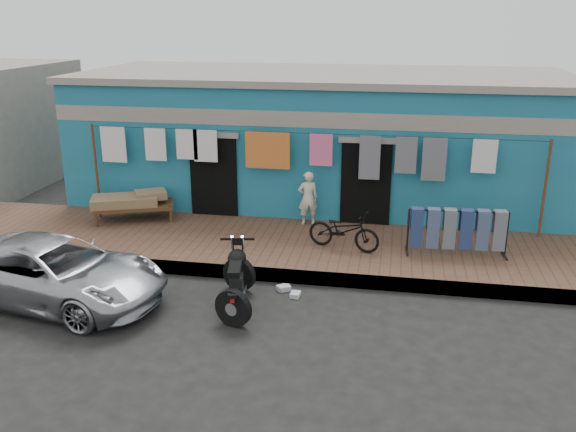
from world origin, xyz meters
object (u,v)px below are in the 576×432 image
object	(u,v)px
seated_person	(308,198)
bicycle	(344,226)
charpoy	(134,207)
jeans_rack	(457,231)
car	(54,271)
motorcycle	(236,278)

from	to	relation	value
seated_person	bicycle	world-z (taller)	seated_person
charpoy	bicycle	bearing A→B (deg)	-11.17
charpoy	jeans_rack	size ratio (longest dim) A/B	1.02
charpoy	car	bearing A→B (deg)	-87.23
bicycle	charpoy	xyz separation A→B (m)	(-4.89, 0.97, -0.17)
seated_person	bicycle	xyz separation A→B (m)	(0.94, -1.37, -0.13)
seated_person	jeans_rack	distance (m)	3.38
bicycle	motorcycle	world-z (taller)	bicycle
motorcycle	charpoy	bearing A→B (deg)	123.81
car	motorcycle	size ratio (longest dim) A/B	2.30
car	jeans_rack	size ratio (longest dim) A/B	2.01
bicycle	jeans_rack	distance (m)	2.20
bicycle	charpoy	size ratio (longest dim) A/B	0.73
seated_person	motorcycle	world-z (taller)	seated_person
bicycle	motorcycle	xyz separation A→B (m)	(-1.58, -2.40, -0.19)
seated_person	jeans_rack	xyz separation A→B (m)	(3.13, -1.26, -0.13)
seated_person	motorcycle	bearing A→B (deg)	61.49
car	charpoy	xyz separation A→B (m)	(-0.18, 3.70, -0.01)
bicycle	car	bearing A→B (deg)	135.66
motorcycle	bicycle	bearing A→B (deg)	45.97
car	motorcycle	xyz separation A→B (m)	(3.13, 0.33, -0.03)
charpoy	jeans_rack	bearing A→B (deg)	-6.91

